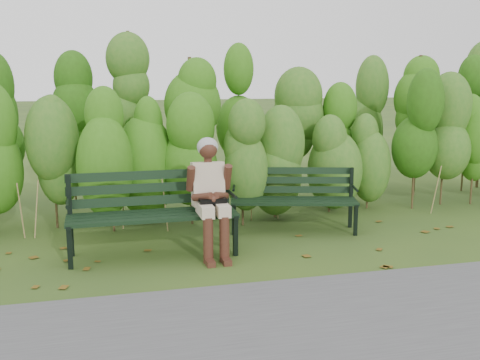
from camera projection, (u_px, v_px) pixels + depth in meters
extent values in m
plane|color=#2D451C|center=(248.00, 252.00, 6.20)|extent=(80.00, 80.00, 0.00)
cube|color=#474749|center=(325.00, 342.00, 4.11)|extent=(60.00, 2.50, 0.01)
cylinder|color=#47381E|center=(51.00, 202.00, 6.86)|extent=(0.03, 0.03, 0.80)
ellipsoid|color=#367416|center=(48.00, 150.00, 6.74)|extent=(0.64, 0.64, 1.44)
cylinder|color=#47381E|center=(103.00, 199.00, 7.00)|extent=(0.03, 0.03, 0.80)
ellipsoid|color=#367416|center=(100.00, 149.00, 6.88)|extent=(0.64, 0.64, 1.44)
cylinder|color=#47381E|center=(152.00, 197.00, 7.15)|extent=(0.03, 0.03, 0.80)
ellipsoid|color=#367416|center=(151.00, 147.00, 7.03)|extent=(0.64, 0.64, 1.44)
cylinder|color=#47381E|center=(199.00, 194.00, 7.30)|extent=(0.03, 0.03, 0.80)
ellipsoid|color=#367416|center=(199.00, 146.00, 7.18)|extent=(0.64, 0.64, 1.44)
cylinder|color=#47381E|center=(245.00, 192.00, 7.44)|extent=(0.03, 0.03, 0.80)
ellipsoid|color=#367416|center=(245.00, 144.00, 7.33)|extent=(0.64, 0.64, 1.44)
cylinder|color=#47381E|center=(289.00, 190.00, 7.59)|extent=(0.03, 0.03, 0.80)
ellipsoid|color=#367416|center=(289.00, 143.00, 7.47)|extent=(0.64, 0.64, 1.44)
cylinder|color=#47381E|center=(331.00, 188.00, 7.74)|extent=(0.03, 0.03, 0.80)
ellipsoid|color=#367416|center=(332.00, 142.00, 7.62)|extent=(0.64, 0.64, 1.44)
cylinder|color=#47381E|center=(371.00, 186.00, 7.88)|extent=(0.03, 0.03, 0.80)
ellipsoid|color=#367416|center=(373.00, 140.00, 7.77)|extent=(0.64, 0.64, 1.44)
cylinder|color=#47381E|center=(410.00, 184.00, 8.03)|extent=(0.03, 0.03, 0.80)
ellipsoid|color=#367416|center=(412.00, 139.00, 7.91)|extent=(0.64, 0.64, 1.44)
cylinder|color=#47381E|center=(448.00, 182.00, 8.18)|extent=(0.03, 0.03, 0.80)
ellipsoid|color=#367416|center=(451.00, 138.00, 8.06)|extent=(0.64, 0.64, 1.44)
cylinder|color=#47381E|center=(14.00, 178.00, 7.65)|extent=(0.04, 0.04, 1.10)
ellipsoid|color=#275011|center=(9.00, 113.00, 7.49)|extent=(0.70, 0.70, 1.98)
cylinder|color=#47381E|center=(73.00, 175.00, 7.83)|extent=(0.04, 0.04, 1.10)
ellipsoid|color=#275011|center=(69.00, 112.00, 7.67)|extent=(0.70, 0.70, 1.98)
cylinder|color=#47381E|center=(129.00, 173.00, 8.02)|extent=(0.04, 0.04, 1.10)
ellipsoid|color=#275011|center=(126.00, 111.00, 7.86)|extent=(0.70, 0.70, 1.98)
cylinder|color=#47381E|center=(182.00, 171.00, 8.20)|extent=(0.04, 0.04, 1.10)
ellipsoid|color=#275011|center=(181.00, 110.00, 8.04)|extent=(0.70, 0.70, 1.98)
cylinder|color=#47381E|center=(233.00, 169.00, 8.39)|extent=(0.04, 0.04, 1.10)
ellipsoid|color=#275011|center=(233.00, 110.00, 8.23)|extent=(0.70, 0.70, 1.98)
cylinder|color=#47381E|center=(282.00, 167.00, 8.57)|extent=(0.04, 0.04, 1.10)
ellipsoid|color=#275011|center=(283.00, 109.00, 8.41)|extent=(0.70, 0.70, 1.98)
cylinder|color=#47381E|center=(329.00, 165.00, 8.76)|extent=(0.04, 0.04, 1.10)
ellipsoid|color=#275011|center=(330.00, 108.00, 8.59)|extent=(0.70, 0.70, 1.98)
cylinder|color=#47381E|center=(373.00, 163.00, 8.94)|extent=(0.04, 0.04, 1.10)
ellipsoid|color=#275011|center=(376.00, 108.00, 8.78)|extent=(0.70, 0.70, 1.98)
cylinder|color=#47381E|center=(416.00, 161.00, 9.13)|extent=(0.04, 0.04, 1.10)
ellipsoid|color=#275011|center=(420.00, 107.00, 8.96)|extent=(0.70, 0.70, 1.98)
cylinder|color=#47381E|center=(458.00, 160.00, 9.31)|extent=(0.04, 0.04, 1.10)
ellipsoid|color=#275011|center=(462.00, 106.00, 9.15)|extent=(0.70, 0.70, 1.98)
cube|color=brown|center=(152.00, 261.00, 5.89)|extent=(0.10, 0.11, 0.01)
cube|color=brown|center=(328.00, 274.00, 5.51)|extent=(0.09, 0.11, 0.01)
cube|color=brown|center=(93.00, 290.00, 5.10)|extent=(0.11, 0.10, 0.01)
cube|color=brown|center=(359.00, 261.00, 5.91)|extent=(0.09, 0.07, 0.01)
cube|color=brown|center=(268.00, 228.00, 7.19)|extent=(0.11, 0.11, 0.01)
cube|color=brown|center=(418.00, 239.00, 6.69)|extent=(0.07, 0.09, 0.01)
cube|color=brown|center=(16.00, 243.00, 6.52)|extent=(0.10, 0.11, 0.01)
cube|color=brown|center=(144.00, 246.00, 6.41)|extent=(0.11, 0.11, 0.01)
cube|color=brown|center=(330.00, 280.00, 5.34)|extent=(0.11, 0.11, 0.01)
cube|color=brown|center=(41.00, 263.00, 5.84)|extent=(0.08, 0.10, 0.01)
cube|color=brown|center=(251.00, 232.00, 6.98)|extent=(0.09, 0.10, 0.01)
cube|color=brown|center=(157.00, 247.00, 6.38)|extent=(0.10, 0.08, 0.01)
cube|color=brown|center=(236.00, 236.00, 6.80)|extent=(0.08, 0.10, 0.01)
cube|color=brown|center=(368.00, 234.00, 6.92)|extent=(0.07, 0.09, 0.01)
cube|color=brown|center=(132.00, 252.00, 6.19)|extent=(0.11, 0.10, 0.01)
cube|color=brown|center=(398.00, 221.00, 7.52)|extent=(0.10, 0.11, 0.01)
cube|color=brown|center=(150.00, 245.00, 6.46)|extent=(0.11, 0.11, 0.01)
cube|color=brown|center=(55.00, 266.00, 5.75)|extent=(0.10, 0.11, 0.01)
cube|color=brown|center=(324.00, 260.00, 5.94)|extent=(0.09, 0.11, 0.01)
cube|color=brown|center=(278.00, 230.00, 7.08)|extent=(0.10, 0.11, 0.01)
cube|color=brown|center=(230.00, 238.00, 6.71)|extent=(0.11, 0.11, 0.01)
cube|color=brown|center=(459.00, 232.00, 7.00)|extent=(0.10, 0.08, 0.01)
cube|color=brown|center=(320.00, 244.00, 6.50)|extent=(0.10, 0.11, 0.01)
cube|color=brown|center=(9.00, 262.00, 5.85)|extent=(0.11, 0.11, 0.01)
cube|color=black|center=(155.00, 220.00, 5.81)|extent=(1.80, 0.12, 0.04)
cube|color=black|center=(154.00, 217.00, 5.93)|extent=(1.80, 0.12, 0.04)
cube|color=black|center=(152.00, 214.00, 6.05)|extent=(1.80, 0.12, 0.04)
cube|color=black|center=(151.00, 212.00, 6.17)|extent=(1.80, 0.12, 0.04)
cube|color=black|center=(150.00, 200.00, 6.23)|extent=(1.80, 0.07, 0.11)
cube|color=black|center=(150.00, 188.00, 6.22)|extent=(1.80, 0.07, 0.11)
cube|color=black|center=(149.00, 175.00, 6.21)|extent=(1.80, 0.07, 0.11)
cube|color=black|center=(70.00, 248.00, 5.63)|extent=(0.05, 0.05, 0.45)
cube|color=black|center=(70.00, 216.00, 5.99)|extent=(0.05, 0.05, 0.90)
cube|color=black|center=(69.00, 223.00, 5.78)|extent=(0.05, 0.50, 0.04)
cylinder|color=black|center=(68.00, 203.00, 5.69)|extent=(0.04, 0.37, 0.04)
cube|color=black|center=(235.00, 235.00, 6.05)|extent=(0.05, 0.05, 0.45)
cube|color=black|center=(226.00, 206.00, 6.42)|extent=(0.05, 0.05, 0.90)
cube|color=black|center=(231.00, 213.00, 6.20)|extent=(0.05, 0.50, 0.04)
cylinder|color=black|center=(232.00, 194.00, 6.12)|extent=(0.04, 0.37, 0.04)
cube|color=black|center=(295.00, 204.00, 6.81)|extent=(1.53, 0.50, 0.03)
cube|color=black|center=(294.00, 202.00, 6.92)|extent=(1.53, 0.50, 0.03)
cube|color=black|center=(293.00, 200.00, 7.02)|extent=(1.53, 0.50, 0.03)
cube|color=black|center=(293.00, 198.00, 7.13)|extent=(1.53, 0.50, 0.03)
cube|color=black|center=(292.00, 190.00, 7.19)|extent=(1.52, 0.45, 0.09)
cube|color=black|center=(292.00, 180.00, 7.18)|extent=(1.52, 0.45, 0.09)
cube|color=black|center=(293.00, 171.00, 7.17)|extent=(1.52, 0.45, 0.09)
cube|color=black|center=(234.00, 219.00, 6.85)|extent=(0.05, 0.05, 0.39)
cube|color=black|center=(234.00, 197.00, 7.18)|extent=(0.05, 0.05, 0.78)
cube|color=black|center=(234.00, 202.00, 6.98)|extent=(0.15, 0.43, 0.03)
cylinder|color=black|center=(234.00, 188.00, 6.91)|extent=(0.11, 0.32, 0.03)
cube|color=black|center=(356.00, 220.00, 6.82)|extent=(0.05, 0.05, 0.39)
cube|color=black|center=(351.00, 198.00, 7.15)|extent=(0.05, 0.05, 0.78)
cube|color=black|center=(354.00, 203.00, 6.96)|extent=(0.15, 0.43, 0.03)
cylinder|color=black|center=(355.00, 188.00, 6.88)|extent=(0.11, 0.32, 0.03)
cube|color=#C0A78D|center=(205.00, 209.00, 5.91)|extent=(0.14, 0.40, 0.12)
cube|color=#C0A78D|center=(221.00, 208.00, 5.95)|extent=(0.14, 0.40, 0.12)
cylinder|color=#462318|center=(208.00, 240.00, 5.81)|extent=(0.11, 0.11, 0.49)
cylinder|color=#462318|center=(224.00, 239.00, 5.85)|extent=(0.11, 0.11, 0.49)
cube|color=#462318|center=(210.00, 262.00, 5.78)|extent=(0.09, 0.19, 0.06)
cube|color=#462318|center=(226.00, 261.00, 5.82)|extent=(0.09, 0.19, 0.06)
cube|color=#C0A78D|center=(208.00, 184.00, 6.14)|extent=(0.35, 0.24, 0.50)
cylinder|color=#462318|center=(208.00, 161.00, 6.07)|extent=(0.09, 0.09, 0.10)
sphere|color=#462318|center=(208.00, 149.00, 6.04)|extent=(0.20, 0.20, 0.20)
ellipsoid|color=gray|center=(208.00, 147.00, 6.06)|extent=(0.23, 0.22, 0.21)
cylinder|color=#462318|center=(191.00, 179.00, 6.00)|extent=(0.09, 0.20, 0.30)
cylinder|color=#462318|center=(227.00, 177.00, 6.10)|extent=(0.09, 0.20, 0.30)
cylinder|color=#462318|center=(202.00, 197.00, 5.94)|extent=(0.22, 0.25, 0.13)
cylinder|color=#462318|center=(221.00, 196.00, 5.99)|extent=(0.22, 0.25, 0.13)
sphere|color=#462318|center=(213.00, 199.00, 5.91)|extent=(0.11, 0.11, 0.11)
cube|color=black|center=(213.00, 205.00, 5.93)|extent=(0.29, 0.12, 0.15)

